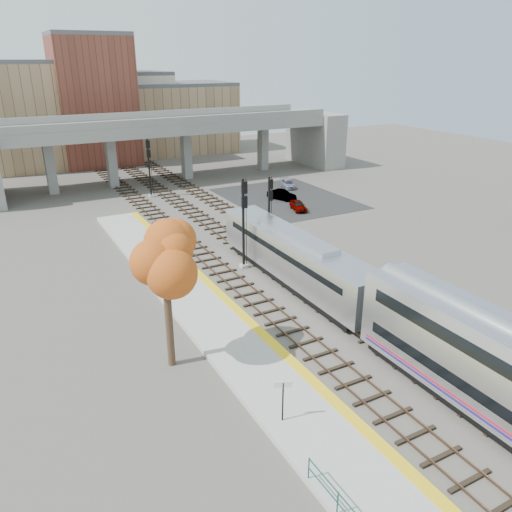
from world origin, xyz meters
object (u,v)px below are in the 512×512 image
signal_mast_near (244,224)px  signal_mast_far (149,168)px  car_c (288,184)px  locomotive (295,257)px  car_b (282,195)px  signal_mast_mid (269,215)px  tree (165,261)px  car_a (298,206)px

signal_mast_near → signal_mast_far: bearing=90.0°
signal_mast_far → car_c: bearing=-13.1°
locomotive → car_b: (12.13, 22.07, -1.61)m
locomotive → signal_mast_mid: signal_mast_mid is taller
tree → car_a: 33.92m
locomotive → signal_mast_mid: 7.91m
locomotive → tree: tree is taller
signal_mast_far → car_c: (18.22, -4.22, -3.22)m
car_b → car_c: bearing=26.7°
signal_mast_mid → tree: (-14.50, -13.81, 3.23)m
signal_mast_far → tree: tree is taller
signal_mast_far → tree: size_ratio=0.83×
tree → car_c: (28.62, 33.28, -6.08)m
locomotive → signal_mast_mid: bearing=75.2°
tree → signal_mast_mid: bearing=43.6°
tree → car_c: size_ratio=2.43×
signal_mast_near → signal_mast_mid: bearing=34.8°
signal_mast_near → signal_mast_mid: (4.10, 2.85, -0.58)m
signal_mast_mid → car_a: bearing=45.3°
signal_mast_far → tree: bearing=-105.5°
signal_mast_far → car_b: 17.22m
signal_mast_mid → car_b: bearing=55.1°
locomotive → car_a: bearing=56.2°
signal_mast_near → signal_mast_mid: 5.03m
signal_mast_near → car_b: (14.23, 17.35, -3.34)m
car_a → car_c: 11.04m
locomotive → car_a: size_ratio=5.55×
signal_mast_far → signal_mast_near: bearing=-90.0°
locomotive → signal_mast_near: signal_mast_near is taller
signal_mast_mid → car_c: (14.12, 19.47, -2.85)m
locomotive → car_a: (11.40, 17.06, -1.65)m
signal_mast_near → tree: size_ratio=0.87×
signal_mast_near → signal_mast_far: size_ratio=1.04×
signal_mast_mid → car_c: bearing=54.1°
signal_mast_mid → tree: bearing=-136.4°
locomotive → car_c: (16.12, 27.04, -1.70)m
signal_mast_far → car_c: size_ratio=2.03×
signal_mast_far → car_a: (13.50, -14.21, -3.17)m
car_a → signal_mast_mid: bearing=-120.3°
signal_mast_near → signal_mast_far: signal_mast_near is taller
car_b → car_c: size_ratio=1.04×
car_a → signal_mast_near: bearing=-123.1°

